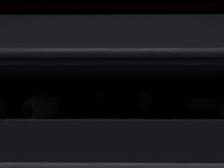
{
  "coord_description": "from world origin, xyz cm",
  "views": [
    {
      "loc": [
        0.25,
        -31.09,
        17.86
      ],
      "look_at": [
        0.0,
        3.39,
        18.93
      ],
      "focal_mm": 24.53,
      "sensor_mm": 36.0,
      "label": 1
    }
  ],
  "objects": [
    {
      "name": "baking_tray_lower",
      "position": [
        0.0,
        0.0,
        13.05
      ],
      "size": [
        49.03,
        38.69,
        3.08
      ],
      "color": "#4C4C51",
      "rests_on": "oven_rack_lower"
    },
    {
      "name": "pig_in_blanket_upper_5",
      "position": [
        3.79,
        6.66,
        23.74
      ],
      "size": [
        4.82,
        4.41,
        3.36
      ],
      "rotation": [
        0.0,
        0.0,
        5.36
      ],
      "color": "beige",
      "rests_on": "baking_tray_upper"
    },
    {
      "name": "pig_in_blanket_lower_9",
      "position": [
        -15.53,
        -0.66,
        14.68
      ],
      "size": [
        4.46,
        4.7,
        2.44
      ],
      "rotation": [
        0.0,
        0.0,
        3.88
      ],
      "color": "beige",
      "rests_on": "baking_tray_lower"
    },
    {
      "name": "pig_in_blanket_lower_6",
      "position": [
        -17.57,
        5.44,
        15.05
      ],
      "size": [
        3.72,
        6.18,
        3.17
      ],
      "rotation": [
        0.0,
        0.0,
        0.16
      ],
      "color": "beige",
      "rests_on": "baking_tray_lower"
    },
    {
      "name": "pig_in_blanket_lower_2",
      "position": [
        -3.33,
        13.12,
        15.08
      ],
      "size": [
        5.16,
        4.16,
        3.24
      ],
      "rotation": [
        0.0,
        0.0,
        4.33
      ],
      "color": "beige",
      "rests_on": "baking_tray_lower"
    },
    {
      "name": "pig_in_blanket_upper_0",
      "position": [
        -16.02,
        6.72,
        23.55
      ],
      "size": [
        5.48,
        3.98,
        2.99
      ],
      "rotation": [
        0.0,
        0.0,
        1.3
      ],
      "color": "beige",
      "rests_on": "baking_tray_upper"
    },
    {
      "name": "oven_ceiling",
      "position": [
        0.0,
        0.0,
        35.68
      ],
      "size": [
        59.5,
        46.27,
        1.2
      ],
      "primitive_type": "cube",
      "color": "black"
    },
    {
      "name": "pig_in_blanket_lower_7",
      "position": [
        7.44,
        5.67,
        15.09
      ],
      "size": [
        3.69,
        5.76,
        3.26
      ],
      "rotation": [
        0.0,
        0.0,
        3.02
      ],
      "color": "beige",
      "rests_on": "baking_tray_lower"
    },
    {
      "name": "pig_in_blanket_lower_3",
      "position": [
        17.18,
        -2.1,
        14.77
      ],
      "size": [
        5.71,
        4.85,
        2.63
      ],
      "rotation": [
        0.0,
        0.0,
        4.06
      ],
      "color": "beige",
      "rests_on": "baking_tray_lower"
    },
    {
      "name": "pig_in_blanket_upper_4",
      "position": [
        -7.28,
        0.84,
        23.47
      ],
      "size": [
        5.1,
        4.86,
        2.82
      ],
      "rotation": [
        0.0,
        0.0,
        0.83
      ],
      "color": "beige",
      "rests_on": "baking_tray_upper"
    },
    {
      "name": "oven_rack_upper",
      "position": [
        0.0,
        0.0,
        20.62
      ],
      "size": [
        54.45,
        42.99,
        0.72
      ],
      "color": "#B7B7BC"
    },
    {
      "name": "pig_in_blanket_upper_7",
      "position": [
        20.45,
        8.97,
        23.27
      ],
      "size": [
        3.7,
        5.61,
        2.43
      ],
      "rotation": [
        0.0,
        0.0,
        5.87
      ],
      "color": "beige",
      "rests_on": "baking_tray_upper"
    },
    {
      "name": "heating_element",
      "position": [
        0.0,
        0.0,
        32.24
      ],
      "size": [
        45.68,
        20.75,
        1.44
      ],
      "color": "maroon"
    },
    {
      "name": "oven_rack_lower",
      "position": [
        0.0,
        0.0,
        11.91
      ],
      "size": [
        54.5,
        42.99,
        0.78
      ],
      "color": "#B7B7BC"
    },
    {
      "name": "pig_in_blanket_upper_1",
      "position": [
        9.27,
        14.97,
        23.63
      ],
      "size": [
        4.88,
        3.68,
        3.14
      ],
      "rotation": [
        0.0,
        0.0,
        1.36
      ],
      "color": "beige",
      "rests_on": "baking_tray_upper"
    },
    {
      "name": "oven_wall_back",
      "position": [
        0.0,
        22.53,
        17.54
      ],
      "size": [
        59.5,
        1.2,
        35.08
      ],
      "primitive_type": "cube",
      "color": "black",
      "rests_on": "ground_plane"
    },
    {
      "name": "baking_tray_upper",
      "position": [
        0.0,
        0.0,
        21.65
      ],
      "size": [
        49.03,
        38.69,
        2.67
      ],
      "color": "gray",
      "rests_on": "oven_rack_upper"
    },
    {
      "name": "pig_in_blanket_lower_5",
      "position": [
        -10.1,
        -9.53,
        15.07
      ],
      "size": [
        4.48,
        4.79,
        3.22
      ],
      "rotation": [
        0.0,
        0.0,
        5.72
      ],
      "color": "beige",
      "rests_on": "baking_tray_lower"
    },
    {
      "name": "pig_in_blanket_upper_6",
      "position": [
        -5.53,
        -9.49,
        23.68
      ],
      "size": [
        5.38,
        3.8,
        3.24
      ],
      "rotation": [
        0.0,
        0.0,
        1.79
      ],
      "color": "beige",
      "rests_on": "baking_tray_upper"
    },
    {
      "name": "pig_in_blanket_lower_8",
      "position": [
        21.41,
        11.2,
        14.67
      ],
      "size": [
        2.64,
        4.89,
        2.42
      ],
      "rotation": [
        0.0,
        0.0,
        0.07
      ],
      "color": "beige",
      "rests_on": "baking_tray_lower"
    },
    {
      "name": "pig_in_blanket_upper_3",
      "position": [
        2.0,
        -1.88,
        23.72
      ],
      "size": [
        3.74,
        4.9,
        3.32
      ],
      "rotation": [
        0.0,
        0.0,
        6.13
      ],
      "color": "beige",
      "rests_on": "baking_tray_upper"
    }
  ]
}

